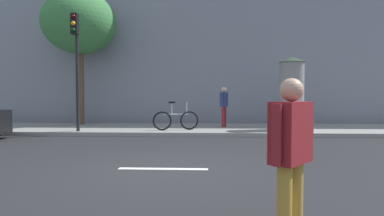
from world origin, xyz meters
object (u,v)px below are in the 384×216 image
at_px(poster_column, 292,93).
at_px(pedestrian_near_pole, 287,103).
at_px(traffic_light, 76,53).
at_px(pedestrian_with_bag, 291,148).
at_px(bicycle_leaning, 176,120).
at_px(pedestrian_in_light_jacket, 224,104).
at_px(street_tree, 79,23).

bearing_deg(poster_column, pedestrian_near_pole, 80.03).
bearing_deg(traffic_light, pedestrian_with_bag, -56.93).
bearing_deg(bicycle_leaning, poster_column, 4.10).
bearing_deg(pedestrian_near_pole, bicycle_leaning, -152.22).
bearing_deg(pedestrian_in_light_jacket, pedestrian_with_bag, -89.68).
height_order(pedestrian_with_bag, bicycle_leaning, pedestrian_with_bag).
xyz_separation_m(traffic_light, pedestrian_in_light_jacket, (5.49, 1.99, -1.90)).
relative_size(traffic_light, street_tree, 0.71).
height_order(poster_column, street_tree, street_tree).
bearing_deg(pedestrian_near_pole, traffic_light, -159.18).
relative_size(pedestrian_in_light_jacket, pedestrian_near_pole, 1.04).
relative_size(pedestrian_with_bag, pedestrian_near_pole, 1.01).
xyz_separation_m(street_tree, pedestrian_with_bag, (6.55, -11.39, -3.76)).
height_order(poster_column, pedestrian_in_light_jacket, poster_column).
xyz_separation_m(poster_column, pedestrian_near_pole, (0.39, 2.23, -0.45)).
height_order(poster_column, bicycle_leaning, poster_column).
distance_m(pedestrian_with_bag, pedestrian_near_pole, 12.07).
bearing_deg(poster_column, pedestrian_with_bag, -104.67).
bearing_deg(traffic_light, bicycle_leaning, 10.34).
height_order(traffic_light, bicycle_leaning, traffic_light).
bearing_deg(traffic_light, pedestrian_near_pole, 20.82).
relative_size(street_tree, pedestrian_in_light_jacket, 3.58).
bearing_deg(poster_column, traffic_light, -173.09).
relative_size(traffic_light, poster_column, 1.53).
distance_m(street_tree, pedestrian_with_bag, 13.67).
bearing_deg(pedestrian_with_bag, street_tree, 119.89).
bearing_deg(street_tree, pedestrian_in_light_jacket, -7.76).
distance_m(pedestrian_with_bag, bicycle_leaning, 9.39).
bearing_deg(pedestrian_near_pole, poster_column, -99.97).
bearing_deg(street_tree, poster_column, -11.86).
distance_m(pedestrian_near_pole, bicycle_leaning, 5.50).
xyz_separation_m(poster_column, street_tree, (-9.03, 1.90, 3.16)).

